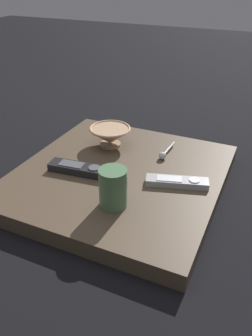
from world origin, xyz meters
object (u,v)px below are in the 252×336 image
teaspoon (164,154)px  tv_remote_near (79,169)px  tv_remote_far (177,182)px  cereal_bowl (110,135)px  coffee_mug (113,188)px

teaspoon → tv_remote_near: size_ratio=0.63×
teaspoon → tv_remote_far: 0.16m
cereal_bowl → teaspoon: 0.19m
tv_remote_far → tv_remote_near: bearing=-79.1°
cereal_bowl → tv_remote_far: bearing=63.2°
cereal_bowl → teaspoon: size_ratio=1.20×
cereal_bowl → tv_remote_near: size_ratio=0.75×
teaspoon → coffee_mug: bearing=-6.8°
coffee_mug → teaspoon: 0.29m
cereal_bowl → teaspoon: bearing=88.4°
tv_remote_near → tv_remote_far: size_ratio=1.05×
tv_remote_far → cereal_bowl: bearing=-116.8°
tv_remote_near → cereal_bowl: bearing=178.6°
tv_remote_near → tv_remote_far: (-0.05, 0.28, -0.00)m
coffee_mug → tv_remote_near: bearing=-121.8°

